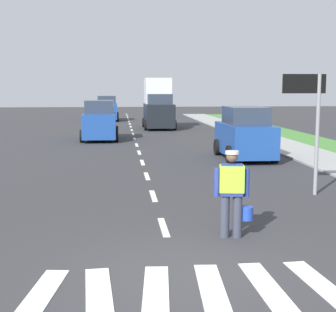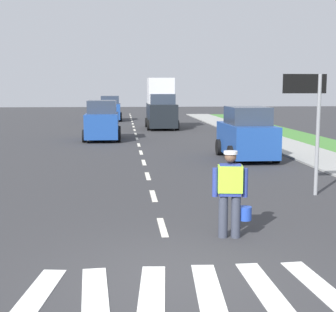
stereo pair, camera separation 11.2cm
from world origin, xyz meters
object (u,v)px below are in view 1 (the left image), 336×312
(car_oncoming_third, at_px, (107,109))
(car_oncoming_second, at_px, (100,122))
(road_worker, at_px, (233,190))
(delivery_truck, at_px, (158,106))
(car_parked_far, at_px, (245,135))
(lane_direction_sign, at_px, (309,105))

(car_oncoming_third, xyz_separation_m, car_oncoming_second, (-0.04, -16.42, -0.00))
(road_worker, bearing_deg, delivery_truck, 88.51)
(car_oncoming_second, relative_size, car_parked_far, 1.00)
(lane_direction_sign, distance_m, delivery_truck, 22.64)
(lane_direction_sign, relative_size, car_oncoming_second, 0.83)
(delivery_truck, distance_m, car_parked_far, 15.78)
(road_worker, bearing_deg, car_parked_far, 74.41)
(delivery_truck, relative_size, car_parked_far, 1.20)
(road_worker, height_order, delivery_truck, delivery_truck)
(car_oncoming_third, height_order, car_parked_far, car_oncoming_third)
(delivery_truck, xyz_separation_m, car_oncoming_third, (-3.79, 8.81, -0.60))
(lane_direction_sign, height_order, delivery_truck, delivery_truck)
(car_oncoming_third, distance_m, car_oncoming_second, 16.42)
(lane_direction_sign, relative_size, car_parked_far, 0.83)
(road_worker, xyz_separation_m, car_oncoming_third, (-3.12, 34.89, 0.08))
(lane_direction_sign, distance_m, car_parked_far, 7.05)
(road_worker, bearing_deg, car_oncoming_second, 99.70)
(lane_direction_sign, xyz_separation_m, car_oncoming_second, (-6.01, 14.90, -1.40))
(car_oncoming_second, xyz_separation_m, car_parked_far, (6.08, -7.99, -0.03))
(road_worker, relative_size, lane_direction_sign, 0.52)
(car_oncoming_second, distance_m, car_parked_far, 10.04)
(lane_direction_sign, height_order, car_oncoming_second, lane_direction_sign)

